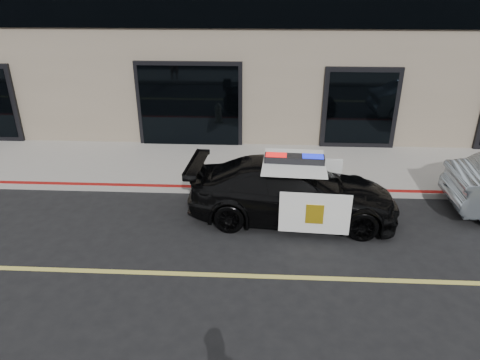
{
  "coord_description": "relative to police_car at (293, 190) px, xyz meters",
  "views": [
    {
      "loc": [
        1.36,
        -6.62,
        5.03
      ],
      "look_at": [
        0.9,
        2.2,
        1.0
      ],
      "focal_mm": 32.0,
      "sensor_mm": 36.0,
      "label": 1
    }
  ],
  "objects": [
    {
      "name": "sidewalk_n",
      "position": [
        -2.11,
        2.92,
        -0.63
      ],
      "size": [
        60.0,
        3.5,
        0.15
      ],
      "primitive_type": "cube",
      "color": "gray",
      "rests_on": "ground"
    },
    {
      "name": "police_car",
      "position": [
        0.0,
        0.0,
        0.0
      ],
      "size": [
        2.56,
        5.05,
        1.58
      ],
      "color": "black",
      "rests_on": "ground"
    },
    {
      "name": "ground",
      "position": [
        -2.11,
        -2.33,
        -0.71
      ],
      "size": [
        120.0,
        120.0,
        0.0
      ],
      "primitive_type": "plane",
      "color": "black",
      "rests_on": "ground"
    },
    {
      "name": "fire_hydrant",
      "position": [
        -2.43,
        1.92,
        -0.2
      ],
      "size": [
        0.34,
        0.47,
        0.75
      ],
      "color": "beige",
      "rests_on": "sidewalk_n"
    }
  ]
}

